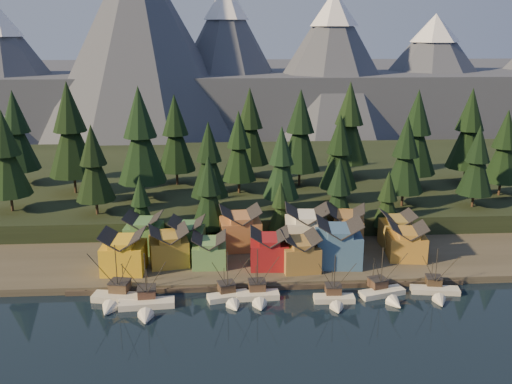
{
  "coord_description": "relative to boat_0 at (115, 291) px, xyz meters",
  "views": [
    {
      "loc": [
        -9.22,
        -89.35,
        50.4
      ],
      "look_at": [
        -1.5,
        30.0,
        16.16
      ],
      "focal_mm": 40.0,
      "sensor_mm": 36.0,
      "label": 1
    }
  ],
  "objects": [
    {
      "name": "house_front_4",
      "position": [
        36.96,
        10.58,
        3.05
      ],
      "size": [
        8.14,
        8.69,
        7.72
      ],
      "rotation": [
        0.0,
        0.0,
        0.08
      ],
      "color": "olive",
      "rests_on": "shore_strip"
    },
    {
      "name": "mountain_ridge",
      "position": [
        25.48,
        202.55,
        23.55
      ],
      "size": [
        560.0,
        190.0,
        90.0
      ],
      "color": "#4F5366",
      "rests_on": "ground"
    },
    {
      "name": "house_front_0",
      "position": [
        0.06,
        11.69,
        3.56
      ],
      "size": [
        9.07,
        8.62,
        8.68
      ],
      "rotation": [
        0.0,
        0.0,
        -0.05
      ],
      "color": "gold",
      "rests_on": "shore_strip"
    },
    {
      "name": "ground",
      "position": [
        29.67,
        -11.04,
        -2.5
      ],
      "size": [
        500.0,
        500.0,
        0.0
      ],
      "primitive_type": "plane",
      "color": "black",
      "rests_on": "ground"
    },
    {
      "name": "shore_strip",
      "position": [
        29.67,
        28.96,
        -1.75
      ],
      "size": [
        400.0,
        50.0,
        1.5
      ],
      "primitive_type": "cube",
      "color": "#39362A",
      "rests_on": "ground"
    },
    {
      "name": "house_front_1",
      "position": [
        9.17,
        14.82,
        3.35
      ],
      "size": [
        9.25,
        9.0,
        8.28
      ],
      "rotation": [
        0.0,
        0.0,
        0.18
      ],
      "color": "olive",
      "rests_on": "shore_strip"
    },
    {
      "name": "tree_hill_3",
      "position": [
        -0.33,
        48.96,
        20.19
      ],
      "size": [
        13.11,
        13.11,
        30.53
      ],
      "color": "#332319",
      "rests_on": "hillside"
    },
    {
      "name": "tree_hill_0",
      "position": [
        -32.33,
        40.96,
        17.59
      ],
      "size": [
        11.07,
        11.07,
        25.78
      ],
      "color": "#332319",
      "rests_on": "hillside"
    },
    {
      "name": "tree_hill_14",
      "position": [
        93.67,
        60.96,
        18.91
      ],
      "size": [
        12.1,
        12.1,
        28.18
      ],
      "color": "#332319",
      "rests_on": "hillside"
    },
    {
      "name": "house_back_1",
      "position": [
        12.84,
        20.16,
        3.39
      ],
      "size": [
        8.16,
        8.24,
        8.36
      ],
      "rotation": [
        0.0,
        0.0,
        -0.1
      ],
      "color": "#3F7541",
      "rests_on": "shore_strip"
    },
    {
      "name": "house_front_6",
      "position": [
        61.16,
        14.62,
        3.16
      ],
      "size": [
        8.82,
        8.44,
        7.93
      ],
      "rotation": [
        0.0,
        0.0,
        -0.13
      ],
      "color": "#AA792B",
      "rests_on": "shore_strip"
    },
    {
      "name": "house_front_5",
      "position": [
        45.44,
        12.39,
        4.26
      ],
      "size": [
        10.31,
        9.54,
        10.02
      ],
      "rotation": [
        0.0,
        0.0,
        -0.09
      ],
      "color": "#35587E",
      "rests_on": "shore_strip"
    },
    {
      "name": "tree_hill_11",
      "position": [
        67.67,
        38.96,
        16.33
      ],
      "size": [
        10.08,
        10.08,
        23.48
      ],
      "color": "#332319",
      "rests_on": "hillside"
    },
    {
      "name": "tree_hill_17",
      "position": [
        97.67,
        46.96,
        16.54
      ],
      "size": [
        10.24,
        10.24,
        23.86
      ],
      "color": "#332319",
      "rests_on": "hillside"
    },
    {
      "name": "house_back_5",
      "position": [
        61.3,
        22.17,
        3.28
      ],
      "size": [
        7.35,
        7.44,
        8.17
      ],
      "rotation": [
        0.0,
        0.0,
        -0.01
      ],
      "color": "olive",
      "rests_on": "shore_strip"
    },
    {
      "name": "tree_hill_1",
      "position": [
        -20.33,
        56.96,
        20.52
      ],
      "size": [
        13.36,
        13.36,
        31.12
      ],
      "color": "#332319",
      "rests_on": "hillside"
    },
    {
      "name": "house_back_2",
      "position": [
        24.86,
        23.34,
        4.05
      ],
      "size": [
        9.69,
        9.01,
        9.62
      ],
      "rotation": [
        0.0,
        0.0,
        0.08
      ],
      "color": "#AA6B3C",
      "rests_on": "shore_strip"
    },
    {
      "name": "house_front_3",
      "position": [
        30.54,
        12.13,
        3.24
      ],
      "size": [
        8.31,
        7.95,
        8.08
      ],
      "rotation": [
        0.0,
        0.0,
        -0.05
      ],
      "color": "maroon",
      "rests_on": "shore_strip"
    },
    {
      "name": "tree_hill_10",
      "position": [
        59.67,
        68.96,
        19.68
      ],
      "size": [
        12.7,
        12.7,
        29.6
      ],
      "color": "#332319",
      "rests_on": "hillside"
    },
    {
      "name": "tree_hill_12",
      "position": [
        75.67,
        54.96,
        19.07
      ],
      "size": [
        12.23,
        12.23,
        28.48
      ],
      "color": "#332319",
      "rests_on": "hillside"
    },
    {
      "name": "tree_hill_8",
      "position": [
        43.67,
        60.96,
        18.9
      ],
      "size": [
        12.1,
        12.1,
        28.18
      ],
      "color": "#332319",
      "rests_on": "hillside"
    },
    {
      "name": "hillside",
      "position": [
        29.67,
        78.96,
        0.5
      ],
      "size": [
        420.0,
        100.0,
        6.0
      ],
      "primitive_type": "cube",
      "color": "black",
      "rests_on": "ground"
    },
    {
      "name": "tree_shore_3",
      "position": [
        48.67,
        28.96,
        9.79
      ],
      "size": [
        8.48,
        8.48,
        19.75
      ],
      "color": "#332319",
      "rests_on": "shore_strip"
    },
    {
      "name": "boat_2",
      "position": [
        21.86,
        -0.59,
        -0.38
      ],
      "size": [
        8.73,
        9.28,
        10.66
      ],
      "rotation": [
        0.0,
        0.0,
        0.25
      ],
      "color": "silver",
      "rests_on": "ground"
    },
    {
      "name": "tree_hill_16",
      "position": [
        -38.33,
        66.96,
        18.73
      ],
      "size": [
        11.96,
        11.96,
        27.86
      ],
      "color": "#332319",
      "rests_on": "hillside"
    },
    {
      "name": "boat_3",
      "position": [
        27.36,
        -0.58,
        -0.23
      ],
      "size": [
        8.56,
        9.27,
        11.21
      ],
      "rotation": [
        0.0,
        0.0,
        0.04
      ],
      "color": "silver",
      "rests_on": "ground"
    },
    {
      "name": "house_front_2",
      "position": [
        17.83,
        13.54,
        2.66
      ],
      "size": [
        7.27,
        7.32,
        6.96
      ],
      "rotation": [
        0.0,
        0.0,
        -0.02
      ],
      "color": "#578749",
      "rests_on": "shore_strip"
    },
    {
      "name": "boat_1",
      "position": [
        6.26,
        -3.06,
        -0.33
      ],
      "size": [
        10.84,
        11.67,
        11.75
      ],
      "rotation": [
        0.0,
        0.0,
        0.08
      ],
      "color": "beige",
      "rests_on": "ground"
    },
    {
      "name": "tree_hill_2",
      "position": [
        -10.33,
        36.96,
        15.85
      ],
      "size": [
        9.7,
        9.7,
        22.6
      ],
      "color": "#332319",
      "rests_on": "hillside"
    },
    {
      "name": "tree_hill_5",
      "position": [
        17.67,
        38.96,
        15.92
      ],
      "size": [
        9.75,
        9.75,
        22.72
      ],
      "color": "#332319",
      "rests_on": "hillside"
    },
    {
      "name": "boat_4",
      "position": [
        41.85,
        -2.79,
        -0.42
      ],
      "size": [
        8.07,
        8.75,
        10.37
      ],
      "rotation": [
        0.0,
        0.0,
        -0.04
      ],
      "color": "beige",
      "rests_on": "ground"
    },
    {
      "name": "tree_hill_6",
      "position": [
        25.67,
        53.96,
        16.19
      ],
      "size": [
        9.97,
        9.97,
        23.22
      ],
      "color": "#332319",
      "rests_on": "hillside"
    },
    {
      "name": "tree_shore_2",
      "position": [
        34.67,
        28.96,
        6.86
      ],
      "size": [
        6.18,
        6.18,
        14.41
      ],
      "color": "#332319",
      "rests_on": "shore_strip"
    },
    {
      "name": "dock",
      "position": [
        29.67,
        5.46,
        -2.0
      ],
      "size": [
        80.0,
        4.0,
        1.0
      ],
      "primitive_type": "cube",
      "color": "#433B30",
      "rests_on": "ground"
    },
    {
      "name": "tree_hill_4",
      "position": [
        7.67,
        63.96,
        18.08
      ],
      "size": [
        11.45,
        11.45,
        26.68
      ],
      "color": "#332319",
      "rests_on": "hillside"
    },
    {
      "name": "tree_hill_7",
      "position": [
        35.67,
        36.96,
        15.34
      ],
      "size": [
        9.3,
        9.3,
        21.67
      ],
      "color": "#332319",
      "rests_on": "hillside"
    },
    {
      "name": "house_back_0",
      "position": [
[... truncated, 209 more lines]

